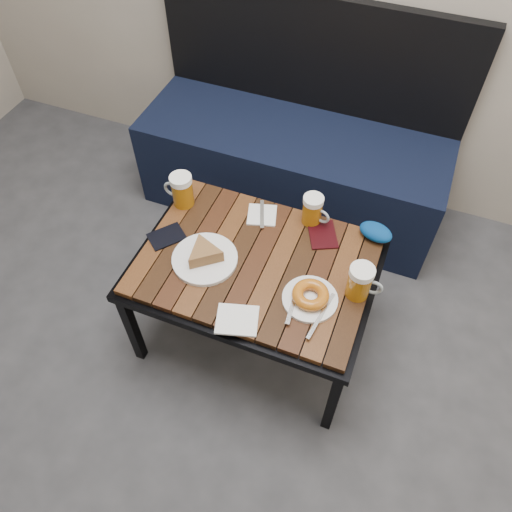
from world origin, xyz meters
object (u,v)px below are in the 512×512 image
(cafe_table, at_px, (256,269))
(passport_navy, at_px, (167,236))
(passport_burgundy, at_px, (323,235))
(plate_bagel, at_px, (310,297))
(bench, at_px, (293,159))
(beer_mug_centre, at_px, (313,210))
(knit_pouch, at_px, (376,232))
(beer_mug_right, at_px, (360,282))
(beer_mug_left, at_px, (182,190))
(plate_pie, at_px, (204,256))

(cafe_table, xyz_separation_m, passport_navy, (-0.34, -0.02, 0.05))
(passport_burgundy, bearing_deg, cafe_table, -158.08)
(cafe_table, bearing_deg, plate_bagel, -21.39)
(bench, relative_size, passport_navy, 11.22)
(beer_mug_centre, bearing_deg, knit_pouch, 15.22)
(beer_mug_right, xyz_separation_m, passport_navy, (-0.70, -0.01, -0.06))
(cafe_table, xyz_separation_m, beer_mug_centre, (0.12, 0.25, 0.10))
(cafe_table, xyz_separation_m, knit_pouch, (0.36, 0.26, 0.07))
(beer_mug_left, relative_size, beer_mug_right, 1.02)
(passport_navy, bearing_deg, beer_mug_left, 135.88)
(beer_mug_centre, distance_m, knit_pouch, 0.24)
(beer_mug_centre, xyz_separation_m, passport_burgundy, (0.06, -0.05, -0.06))
(beer_mug_centre, relative_size, beer_mug_right, 0.92)
(plate_pie, height_order, passport_burgundy, plate_pie)
(plate_bagel, bearing_deg, beer_mug_right, 31.24)
(bench, xyz_separation_m, knit_pouch, (0.47, -0.52, 0.23))
(knit_pouch, bearing_deg, bench, 132.44)
(bench, relative_size, cafe_table, 1.67)
(bench, height_order, beer_mug_left, bench)
(beer_mug_right, relative_size, plate_pie, 0.57)
(bench, xyz_separation_m, cafe_table, (0.11, -0.78, 0.16))
(cafe_table, bearing_deg, passport_burgundy, 47.51)
(passport_navy, relative_size, knit_pouch, 1.01)
(beer_mug_left, xyz_separation_m, plate_pie, (0.20, -0.22, -0.04))
(bench, distance_m, knit_pouch, 0.74)
(cafe_table, relative_size, plate_pie, 3.65)
(passport_burgundy, bearing_deg, plate_pie, -168.83)
(cafe_table, relative_size, passport_navy, 6.73)
(cafe_table, distance_m, beer_mug_left, 0.41)
(bench, relative_size, beer_mug_right, 10.67)
(beer_mug_right, bearing_deg, passport_navy, 178.01)
(passport_navy, bearing_deg, plate_bagel, 32.04)
(passport_navy, xyz_separation_m, knit_pouch, (0.70, 0.28, 0.02))
(bench, relative_size, plate_pie, 6.09)
(beer_mug_left, xyz_separation_m, beer_mug_centre, (0.49, 0.09, -0.01))
(beer_mug_right, bearing_deg, passport_burgundy, 128.72)
(beer_mug_left, xyz_separation_m, passport_navy, (0.02, -0.18, -0.06))
(beer_mug_right, distance_m, knit_pouch, 0.27)
(cafe_table, relative_size, beer_mug_right, 6.40)
(plate_pie, bearing_deg, knit_pouch, 31.42)
(beer_mug_left, relative_size, passport_burgundy, 1.00)
(bench, bearing_deg, plate_bagel, -68.69)
(beer_mug_centre, xyz_separation_m, passport_navy, (-0.47, -0.27, -0.06))
(bench, distance_m, cafe_table, 0.80)
(passport_navy, bearing_deg, bench, 113.23)
(bench, height_order, plate_pie, bench)
(passport_burgundy, bearing_deg, beer_mug_left, 158.22)
(cafe_table, height_order, passport_navy, passport_navy)
(cafe_table, height_order, beer_mug_right, beer_mug_right)
(passport_burgundy, relative_size, knit_pouch, 1.08)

